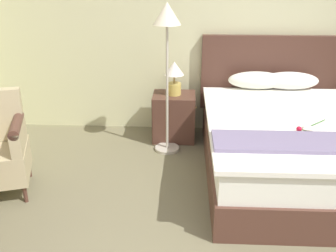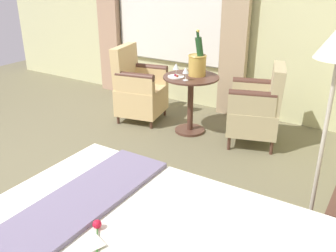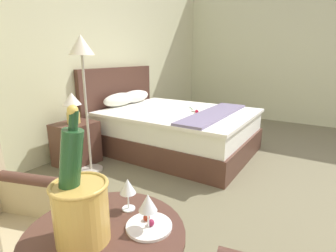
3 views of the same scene
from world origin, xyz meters
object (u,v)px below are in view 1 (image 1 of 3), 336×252
bed (287,140)px  floor_lamp_brass (167,34)px  nightstand (174,117)px  bedside_lamp (174,75)px

bed → floor_lamp_brass: bearing=160.5°
nightstand → bed: bearing=-33.5°
bed → floor_lamp_brass: (-1.22, 0.43, 0.97)m
bedside_lamp → floor_lamp_brass: floor_lamp_brass is taller
bedside_lamp → floor_lamp_brass: size_ratio=0.24×
floor_lamp_brass → nightstand: bearing=79.0°
bedside_lamp → bed: bearing=-33.5°
bed → floor_lamp_brass: 1.61m
bedside_lamp → nightstand: bearing=0.0°
nightstand → floor_lamp_brass: size_ratio=0.34×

